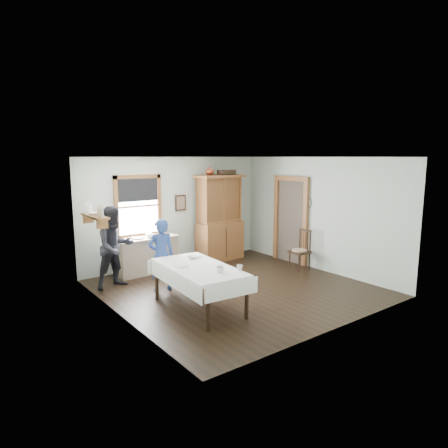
% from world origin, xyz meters
% --- Properties ---
extents(room, '(5.01, 5.01, 2.70)m').
position_xyz_m(room, '(0.00, 0.00, 1.35)').
color(room, black).
rests_on(room, ground).
extents(window, '(1.18, 0.07, 1.48)m').
position_xyz_m(window, '(-1.00, 2.46, 1.64)').
color(window, white).
rests_on(window, room).
extents(doorway, '(0.09, 1.14, 2.22)m').
position_xyz_m(doorway, '(2.46, 0.85, 1.16)').
color(doorway, '#4F4338').
rests_on(doorway, room).
extents(wall_shelf, '(0.24, 1.00, 0.44)m').
position_xyz_m(wall_shelf, '(-2.37, 1.54, 1.57)').
color(wall_shelf, '#935C2D').
rests_on(wall_shelf, room).
extents(framed_picture, '(0.30, 0.04, 0.40)m').
position_xyz_m(framed_picture, '(0.15, 2.46, 1.55)').
color(framed_picture, black).
rests_on(framed_picture, room).
extents(rug_beater, '(0.01, 0.27, 0.27)m').
position_xyz_m(rug_beater, '(2.45, 0.30, 1.72)').
color(rug_beater, black).
rests_on(rug_beater, room).
extents(work_counter, '(1.51, 0.64, 0.85)m').
position_xyz_m(work_counter, '(-0.99, 2.15, 0.43)').
color(work_counter, tan).
rests_on(work_counter, room).
extents(china_hutch, '(1.34, 0.69, 2.24)m').
position_xyz_m(china_hutch, '(1.13, 2.13, 1.12)').
color(china_hutch, '#935C2D').
rests_on(china_hutch, room).
extents(dining_table, '(1.18, 2.05, 0.79)m').
position_xyz_m(dining_table, '(-1.24, -0.49, 0.39)').
color(dining_table, white).
rests_on(dining_table, room).
extents(spindle_chair, '(0.46, 0.46, 0.98)m').
position_xyz_m(spindle_chair, '(2.09, 0.17, 0.49)').
color(spindle_chair, black).
rests_on(spindle_chair, room).
extents(pail, '(0.26, 0.26, 0.27)m').
position_xyz_m(pail, '(0.75, 2.02, 0.13)').
color(pail, gray).
rests_on(pail, room).
extents(wicker_basket, '(0.34, 0.27, 0.18)m').
position_xyz_m(wicker_basket, '(0.95, 2.00, 0.09)').
color(wicker_basket, '#996F45').
rests_on(wicker_basket, room).
extents(woman_blue, '(0.56, 0.43, 1.37)m').
position_xyz_m(woman_blue, '(-1.30, 0.81, 0.69)').
color(woman_blue, navy).
rests_on(woman_blue, room).
extents(figure_dark, '(0.83, 0.68, 1.58)m').
position_xyz_m(figure_dark, '(-1.96, 1.58, 0.79)').
color(figure_dark, black).
rests_on(figure_dark, room).
extents(table_cup_a, '(0.14, 0.14, 0.10)m').
position_xyz_m(table_cup_a, '(-1.15, -1.01, 0.84)').
color(table_cup_a, silver).
rests_on(table_cup_a, dining_table).
extents(table_cup_b, '(0.12, 0.12, 0.10)m').
position_xyz_m(table_cup_b, '(-0.82, -1.12, 0.84)').
color(table_cup_b, silver).
rests_on(table_cup_b, dining_table).
extents(table_bowl, '(0.26, 0.26, 0.05)m').
position_xyz_m(table_bowl, '(-1.04, 0.04, 0.81)').
color(table_bowl, silver).
rests_on(table_bowl, dining_table).
extents(counter_book, '(0.27, 0.30, 0.02)m').
position_xyz_m(counter_book, '(-1.32, 2.07, 0.86)').
color(counter_book, '#76604E').
rests_on(counter_book, work_counter).
extents(counter_bowl, '(0.28, 0.28, 0.07)m').
position_xyz_m(counter_bowl, '(-0.90, 2.05, 0.89)').
color(counter_bowl, silver).
rests_on(counter_bowl, work_counter).
extents(shelf_bowl, '(0.22, 0.22, 0.05)m').
position_xyz_m(shelf_bowl, '(-2.37, 1.55, 1.60)').
color(shelf_bowl, silver).
rests_on(shelf_bowl, wall_shelf).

